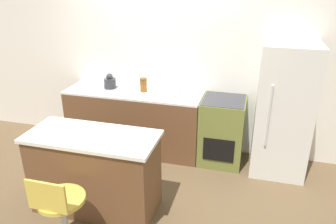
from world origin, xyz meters
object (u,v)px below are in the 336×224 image
object	(u,v)px
oven_range	(222,131)
kettle	(110,82)
stool_chair	(61,213)
mixing_bowl	(171,90)
refrigerator	(283,110)

from	to	relation	value
oven_range	kettle	distance (m)	1.78
stool_chair	mixing_bowl	distance (m)	2.25
stool_chair	mixing_bowl	xyz separation A→B (m)	(0.50, 2.12, 0.56)
refrigerator	kettle	size ratio (longest dim) A/B	7.84
refrigerator	oven_range	bearing A→B (deg)	177.78
refrigerator	stool_chair	xyz separation A→B (m)	(-2.03, -2.05, -0.45)
stool_chair	kettle	world-z (taller)	kettle
kettle	mixing_bowl	size ratio (longest dim) A/B	0.76
oven_range	refrigerator	size ratio (longest dim) A/B	0.54
oven_range	stool_chair	bearing A→B (deg)	-121.27
stool_chair	kettle	size ratio (longest dim) A/B	3.96
oven_range	mixing_bowl	bearing A→B (deg)	176.95
oven_range	stool_chair	distance (m)	2.44
oven_range	refrigerator	bearing A→B (deg)	-2.22
stool_chair	kettle	bearing A→B (deg)	101.37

